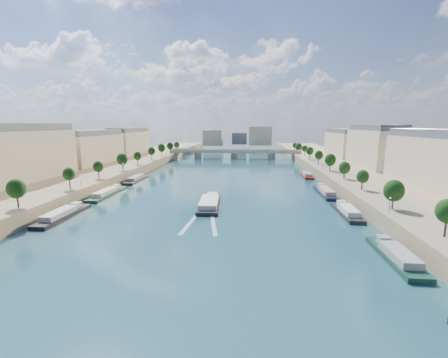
# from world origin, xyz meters

# --- Properties ---
(ground) EXTENTS (700.00, 700.00, 0.00)m
(ground) POSITION_xyz_m (0.00, 100.00, 0.00)
(ground) COLOR #0D353A
(ground) RESTS_ON ground
(quay_left) EXTENTS (44.00, 520.00, 5.00)m
(quay_left) POSITION_xyz_m (-72.00, 100.00, 2.50)
(quay_left) COLOR #9E8460
(quay_left) RESTS_ON ground
(quay_right) EXTENTS (44.00, 520.00, 5.00)m
(quay_right) POSITION_xyz_m (72.00, 100.00, 2.50)
(quay_right) COLOR #9E8460
(quay_right) RESTS_ON ground
(pave_left) EXTENTS (14.00, 520.00, 0.10)m
(pave_left) POSITION_xyz_m (-57.00, 100.00, 5.05)
(pave_left) COLOR gray
(pave_left) RESTS_ON quay_left
(pave_right) EXTENTS (14.00, 520.00, 0.10)m
(pave_right) POSITION_xyz_m (57.00, 100.00, 5.05)
(pave_right) COLOR gray
(pave_right) RESTS_ON quay_right
(trees_left) EXTENTS (4.80, 268.80, 8.26)m
(trees_left) POSITION_xyz_m (-55.00, 102.00, 10.48)
(trees_left) COLOR #382B1E
(trees_left) RESTS_ON ground
(trees_right) EXTENTS (4.80, 268.80, 8.26)m
(trees_right) POSITION_xyz_m (55.00, 110.00, 10.48)
(trees_right) COLOR #382B1E
(trees_right) RESTS_ON ground
(lamps_left) EXTENTS (0.36, 200.36, 4.28)m
(lamps_left) POSITION_xyz_m (-52.50, 90.00, 7.78)
(lamps_left) COLOR black
(lamps_left) RESTS_ON ground
(lamps_right) EXTENTS (0.36, 200.36, 4.28)m
(lamps_right) POSITION_xyz_m (52.50, 105.00, 7.78)
(lamps_right) COLOR black
(lamps_right) RESTS_ON ground
(buildings_left) EXTENTS (16.00, 226.00, 23.20)m
(buildings_left) POSITION_xyz_m (-85.00, 112.00, 16.45)
(buildings_left) COLOR #C2B495
(buildings_left) RESTS_ON ground
(buildings_right) EXTENTS (16.00, 226.00, 23.20)m
(buildings_right) POSITION_xyz_m (85.00, 112.00, 16.45)
(buildings_right) COLOR #C2B495
(buildings_right) RESTS_ON ground
(skyline) EXTENTS (79.00, 42.00, 22.00)m
(skyline) POSITION_xyz_m (3.19, 319.52, 14.66)
(skyline) COLOR #C2B495
(skyline) RESTS_ON ground
(bridge) EXTENTS (112.00, 12.00, 8.15)m
(bridge) POSITION_xyz_m (0.00, 218.71, 5.08)
(bridge) COLOR #C1B79E
(bridge) RESTS_ON ground
(tour_barge) EXTENTS (8.87, 26.42, 3.66)m
(tour_barge) POSITION_xyz_m (-0.86, 64.78, 0.95)
(tour_barge) COLOR black
(tour_barge) RESTS_ON ground
(wake) EXTENTS (10.75, 26.02, 0.04)m
(wake) POSITION_xyz_m (-0.86, 48.14, 0.02)
(wake) COLOR silver
(wake) RESTS_ON ground
(moored_barges_left) EXTENTS (5.00, 155.01, 3.60)m
(moored_barges_left) POSITION_xyz_m (-45.50, 44.80, 0.84)
(moored_barges_left) COLOR #171A34
(moored_barges_left) RESTS_ON ground
(moored_barges_right) EXTENTS (5.00, 160.46, 3.60)m
(moored_barges_right) POSITION_xyz_m (45.50, 55.19, 0.84)
(moored_barges_right) COLOR black
(moored_barges_right) RESTS_ON ground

